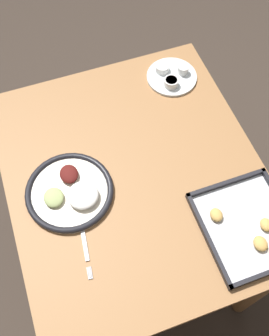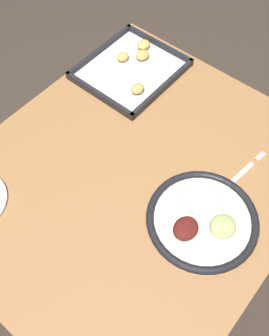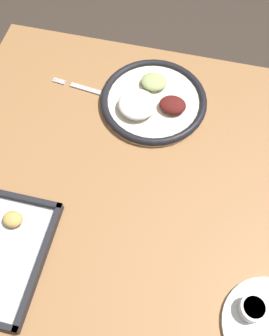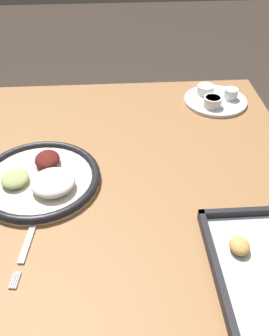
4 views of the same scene
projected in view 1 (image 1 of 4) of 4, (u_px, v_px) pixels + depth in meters
ground_plane at (135, 247)px, 1.95m from camera, size 8.00×8.00×0.00m
dining_table at (135, 191)px, 1.39m from camera, size 0.95×0.82×0.78m
dinner_plate at (70, 191)px, 1.23m from camera, size 0.28×0.28×0.05m
fork at (84, 242)px, 1.16m from camera, size 0.20×0.04×0.00m
saucer_plate at (171, 76)px, 1.46m from camera, size 0.19×0.19×0.04m
baking_tray at (249, 227)px, 1.17m from camera, size 0.31×0.27×0.03m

